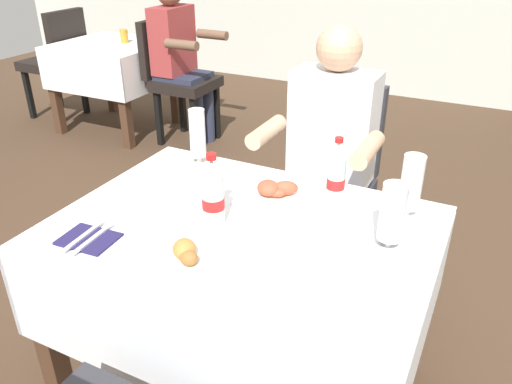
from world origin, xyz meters
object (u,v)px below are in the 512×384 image
(plate_far_diner, at_px, (276,193))
(beer_glass_middle, at_px, (198,136))
(main_dining_table, at_px, (243,268))
(plate_near_camera, at_px, (185,256))
(cola_bottle_primary, at_px, (336,175))
(background_dining_table, at_px, (113,66))
(beer_glass_right, at_px, (392,215))
(background_table_tumbler, at_px, (124,36))
(cola_bottle_secondary, at_px, (213,195))
(napkin_cutlery_set, at_px, (89,239))
(background_patron, at_px, (180,55))
(background_chair_right, at_px, (176,74))
(background_chair_left, at_px, (58,58))
(seated_diner_far, at_px, (327,155))
(beer_glass_left, at_px, (411,187))
(chair_far_diner_seat, at_px, (326,176))

(plate_far_diner, distance_m, beer_glass_middle, 0.44)
(main_dining_table, height_order, plate_near_camera, plate_near_camera)
(cola_bottle_primary, relative_size, background_dining_table, 0.28)
(cola_bottle_primary, bearing_deg, background_dining_table, 145.03)
(beer_glass_right, xyz_separation_m, background_table_tumbler, (-2.69, 2.05, -0.06))
(cola_bottle_secondary, xyz_separation_m, napkin_cutlery_set, (-0.30, -0.26, -0.10))
(plate_far_diner, xyz_separation_m, background_patron, (-1.67, 1.85, -0.05))
(background_dining_table, bearing_deg, cola_bottle_primary, -34.97)
(beer_glass_right, relative_size, background_chair_right, 0.22)
(background_chair_left, bearing_deg, plate_far_diner, -31.65)
(seated_diner_far, distance_m, background_table_tumbler, 2.67)
(plate_far_diner, bearing_deg, background_table_tumbler, 139.76)
(plate_far_diner, distance_m, cola_bottle_secondary, 0.29)
(cola_bottle_secondary, relative_size, background_chair_right, 0.26)
(beer_glass_left, xyz_separation_m, cola_bottle_primary, (-0.25, -0.02, -0.00))
(beer_glass_middle, bearing_deg, napkin_cutlery_set, -89.91)
(background_chair_left, bearing_deg, cola_bottle_secondary, -36.00)
(main_dining_table, distance_m, beer_glass_middle, 0.60)
(main_dining_table, distance_m, napkin_cutlery_set, 0.51)
(background_dining_table, bearing_deg, plate_far_diner, -38.09)
(background_patron, bearing_deg, background_table_tumbler, 174.06)
(beer_glass_left, distance_m, background_chair_right, 2.81)
(chair_far_diner_seat, height_order, plate_far_diner, chair_far_diner_seat)
(background_dining_table, bearing_deg, beer_glass_left, -32.25)
(plate_far_diner, height_order, background_chair_left, background_chair_left)
(cola_bottle_primary, bearing_deg, chair_far_diner_seat, 111.19)
(beer_glass_left, xyz_separation_m, cola_bottle_secondary, (-0.55, -0.33, -0.00))
(background_table_tumbler, bearing_deg, napkin_cutlery_set, -52.64)
(beer_glass_left, distance_m, cola_bottle_secondary, 0.64)
(main_dining_table, distance_m, seated_diner_far, 0.75)
(cola_bottle_primary, bearing_deg, plate_near_camera, -117.32)
(background_dining_table, bearing_deg, chair_far_diner_seat, -27.78)
(cola_bottle_secondary, bearing_deg, background_table_tumbler, 134.81)
(seated_diner_far, height_order, background_chair_left, seated_diner_far)
(napkin_cutlery_set, xyz_separation_m, background_chair_right, (-1.31, 2.36, -0.19))
(plate_near_camera, relative_size, cola_bottle_secondary, 1.02)
(background_dining_table, bearing_deg, napkin_cutlery_set, -50.42)
(cola_bottle_secondary, xyz_separation_m, background_patron, (-1.56, 2.10, -0.14))
(main_dining_table, distance_m, background_chair_left, 3.63)
(seated_diner_far, bearing_deg, background_dining_table, 150.53)
(plate_near_camera, bearing_deg, beer_glass_middle, 118.89)
(beer_glass_left, height_order, cola_bottle_secondary, cola_bottle_secondary)
(beer_glass_right, distance_m, napkin_cutlery_set, 0.93)
(beer_glass_left, xyz_separation_m, background_table_tumbler, (-2.70, 1.83, -0.06))
(beer_glass_left, relative_size, beer_glass_middle, 0.96)
(main_dining_table, xyz_separation_m, cola_bottle_primary, (0.21, 0.29, 0.27))
(plate_near_camera, xyz_separation_m, background_table_tumbler, (-2.18, 2.38, 0.04))
(beer_glass_middle, xyz_separation_m, cola_bottle_secondary, (0.30, -0.38, -0.01))
(plate_near_camera, distance_m, background_table_tumbler, 3.22)
(background_table_tumbler, bearing_deg, seated_diner_far, -31.69)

